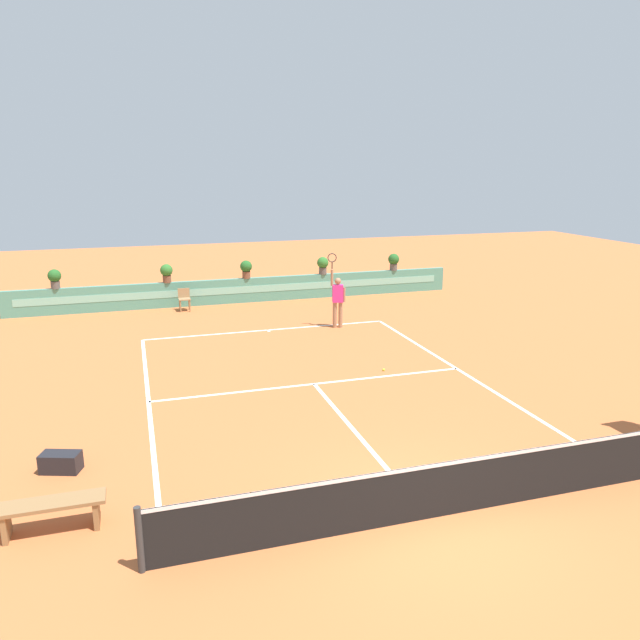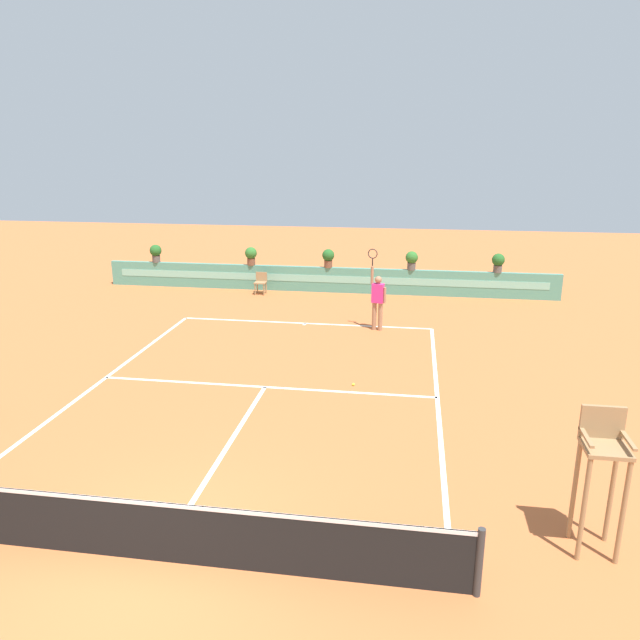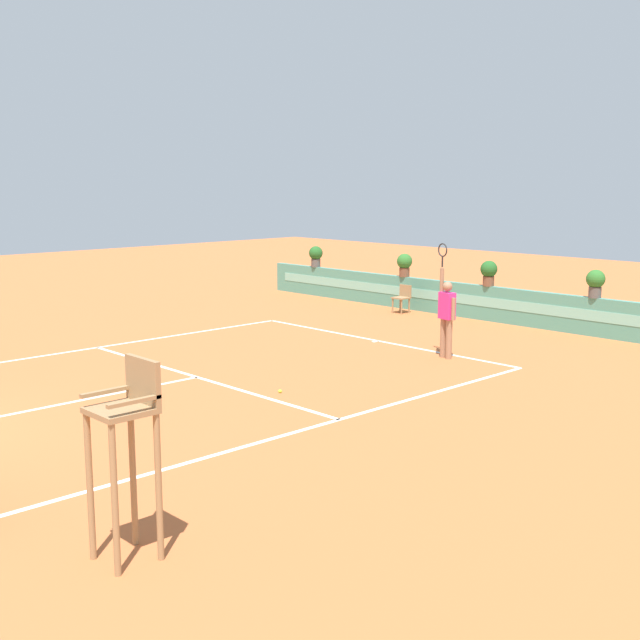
{
  "view_description": "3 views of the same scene",
  "coord_description": "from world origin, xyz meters",
  "px_view_note": "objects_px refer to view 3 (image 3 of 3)",
  "views": [
    {
      "loc": [
        -4.21,
        -7.69,
        5.47
      ],
      "look_at": [
        0.95,
        8.96,
        1.0
      ],
      "focal_mm": 34.12,
      "sensor_mm": 36.0,
      "label": 1
    },
    {
      "loc": [
        3.4,
        -6.73,
        5.63
      ],
      "look_at": [
        0.95,
        8.96,
        1.0
      ],
      "focal_mm": 33.71,
      "sensor_mm": 36.0,
      "label": 2
    },
    {
      "loc": [
        13.32,
        -2.83,
        3.95
      ],
      "look_at": [
        0.95,
        8.96,
        1.0
      ],
      "focal_mm": 45.3,
      "sensor_mm": 36.0,
      "label": 3
    }
  ],
  "objects_px": {
    "tennis_player": "(447,312)",
    "potted_plant_right": "(596,282)",
    "umpire_chair": "(128,436)",
    "tennis_ball_near_baseline": "(280,391)",
    "ball_kid_chair": "(403,297)",
    "potted_plant_far_left": "(316,255)",
    "potted_plant_centre": "(489,272)",
    "potted_plant_left": "(405,263)"
  },
  "relations": [
    {
      "from": "potted_plant_right",
      "to": "potted_plant_centre",
      "type": "bearing_deg",
      "value": 180.0
    },
    {
      "from": "potted_plant_right",
      "to": "umpire_chair",
      "type": "bearing_deg",
      "value": -79.67
    },
    {
      "from": "ball_kid_chair",
      "to": "tennis_player",
      "type": "distance_m",
      "value": 6.37
    },
    {
      "from": "umpire_chair",
      "to": "potted_plant_left",
      "type": "xyz_separation_m",
      "value": [
        -9.14,
        15.13,
        0.07
      ]
    },
    {
      "from": "ball_kid_chair",
      "to": "potted_plant_left",
      "type": "bearing_deg",
      "value": 127.69
    },
    {
      "from": "potted_plant_right",
      "to": "potted_plant_left",
      "type": "relative_size",
      "value": 1.0
    },
    {
      "from": "umpire_chair",
      "to": "tennis_ball_near_baseline",
      "type": "xyz_separation_m",
      "value": [
        -4.03,
        5.55,
        -1.31
      ]
    },
    {
      "from": "tennis_ball_near_baseline",
      "to": "ball_kid_chair",
      "type": "bearing_deg",
      "value": 117.23
    },
    {
      "from": "potted_plant_right",
      "to": "potted_plant_far_left",
      "type": "bearing_deg",
      "value": 180.0
    },
    {
      "from": "tennis_player",
      "to": "potted_plant_centre",
      "type": "bearing_deg",
      "value": 114.85
    },
    {
      "from": "potted_plant_right",
      "to": "potted_plant_far_left",
      "type": "distance_m",
      "value": 10.42
    },
    {
      "from": "umpire_chair",
      "to": "tennis_ball_near_baseline",
      "type": "bearing_deg",
      "value": 125.93
    },
    {
      "from": "tennis_player",
      "to": "potted_plant_far_left",
      "type": "relative_size",
      "value": 3.57
    },
    {
      "from": "tennis_player",
      "to": "tennis_ball_near_baseline",
      "type": "xyz_separation_m",
      "value": [
        -0.27,
        -4.71,
        -1.02
      ]
    },
    {
      "from": "potted_plant_right",
      "to": "ball_kid_chair",
      "type": "bearing_deg",
      "value": -172.83
    },
    {
      "from": "ball_kid_chair",
      "to": "tennis_player",
      "type": "bearing_deg",
      "value": -40.58
    },
    {
      "from": "potted_plant_centre",
      "to": "ball_kid_chair",
      "type": "bearing_deg",
      "value": -164.09
    },
    {
      "from": "ball_kid_chair",
      "to": "potted_plant_right",
      "type": "distance_m",
      "value": 5.94
    },
    {
      "from": "potted_plant_far_left",
      "to": "umpire_chair",
      "type": "bearing_deg",
      "value": -48.94
    },
    {
      "from": "tennis_ball_near_baseline",
      "to": "potted_plant_right",
      "type": "height_order",
      "value": "potted_plant_right"
    },
    {
      "from": "tennis_ball_near_baseline",
      "to": "umpire_chair",
      "type": "bearing_deg",
      "value": -54.07
    },
    {
      "from": "umpire_chair",
      "to": "ball_kid_chair",
      "type": "distance_m",
      "value": 16.78
    },
    {
      "from": "tennis_player",
      "to": "ball_kid_chair",
      "type": "bearing_deg",
      "value": 139.42
    },
    {
      "from": "tennis_ball_near_baseline",
      "to": "potted_plant_centre",
      "type": "distance_m",
      "value": 9.87
    },
    {
      "from": "umpire_chair",
      "to": "tennis_ball_near_baseline",
      "type": "relative_size",
      "value": 31.47
    },
    {
      "from": "potted_plant_centre",
      "to": "potted_plant_right",
      "type": "relative_size",
      "value": 1.0
    },
    {
      "from": "tennis_player",
      "to": "potted_plant_right",
      "type": "relative_size",
      "value": 3.57
    },
    {
      "from": "ball_kid_chair",
      "to": "potted_plant_far_left",
      "type": "height_order",
      "value": "potted_plant_far_left"
    },
    {
      "from": "umpire_chair",
      "to": "potted_plant_centre",
      "type": "bearing_deg",
      "value": 111.66
    },
    {
      "from": "umpire_chair",
      "to": "tennis_player",
      "type": "bearing_deg",
      "value": 110.1
    },
    {
      "from": "umpire_chair",
      "to": "potted_plant_centre",
      "type": "relative_size",
      "value": 2.96
    },
    {
      "from": "ball_kid_chair",
      "to": "potted_plant_left",
      "type": "height_order",
      "value": "potted_plant_left"
    },
    {
      "from": "umpire_chair",
      "to": "potted_plant_right",
      "type": "bearing_deg",
      "value": 100.33
    },
    {
      "from": "tennis_player",
      "to": "potted_plant_right",
      "type": "height_order",
      "value": "tennis_player"
    },
    {
      "from": "potted_plant_left",
      "to": "potted_plant_far_left",
      "type": "bearing_deg",
      "value": 180.0
    },
    {
      "from": "tennis_ball_near_baseline",
      "to": "potted_plant_right",
      "type": "xyz_separation_m",
      "value": [
        1.27,
        9.57,
        1.38
      ]
    },
    {
      "from": "potted_plant_centre",
      "to": "potted_plant_left",
      "type": "bearing_deg",
      "value": 180.0
    },
    {
      "from": "tennis_player",
      "to": "potted_plant_left",
      "type": "bearing_deg",
      "value": 137.93
    },
    {
      "from": "tennis_ball_near_baseline",
      "to": "potted_plant_far_left",
      "type": "bearing_deg",
      "value": 133.71
    },
    {
      "from": "potted_plant_right",
      "to": "tennis_ball_near_baseline",
      "type": "bearing_deg",
      "value": -97.55
    },
    {
      "from": "tennis_ball_near_baseline",
      "to": "potted_plant_left",
      "type": "distance_m",
      "value": 10.94
    },
    {
      "from": "potted_plant_centre",
      "to": "potted_plant_far_left",
      "type": "bearing_deg",
      "value": 180.0
    }
  ]
}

